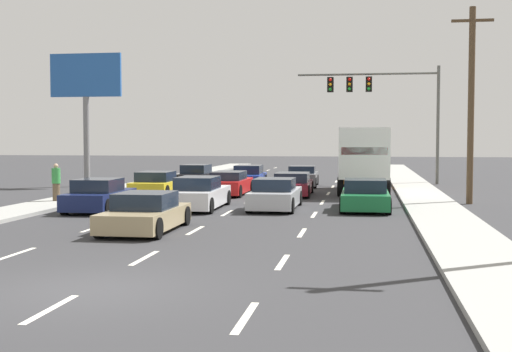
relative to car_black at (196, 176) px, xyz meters
name	(u,v)px	position (x,y,z in m)	size (l,w,h in m)	color
ground_plane	(269,191)	(4.97, -3.12, -0.58)	(140.00, 140.00, 0.00)	#333335
sidewalk_right	(426,199)	(13.08, -8.12, -0.51)	(2.32, 80.00, 0.14)	#9E9E99
sidewalk_left	(96,195)	(-3.13, -8.12, -0.51)	(2.32, 80.00, 0.14)	#9E9E99
lane_markings	(265,193)	(4.97, -4.63, -0.58)	(6.94, 62.00, 0.01)	silver
car_black	(196,176)	(0.00, 0.00, 0.00)	(1.84, 4.62, 1.30)	black
car_yellow	(157,184)	(-0.20, -7.24, -0.02)	(2.04, 4.11, 1.23)	yellow
car_navy	(99,196)	(-0.27, -14.66, 0.01)	(1.99, 4.15, 1.30)	#141E4C
car_blue	(249,176)	(3.27, 0.18, 0.00)	(1.97, 4.19, 1.27)	#1E389E
car_red	(230,184)	(3.41, -6.37, -0.01)	(1.82, 4.37, 1.23)	red
car_white	(199,194)	(3.52, -13.28, 0.02)	(1.92, 4.71, 1.35)	white
car_tan	(145,214)	(3.46, -20.05, -0.03)	(1.99, 4.33, 1.23)	tan
car_gray	(302,177)	(6.54, 0.30, -0.01)	(1.95, 4.15, 1.26)	slate
car_maroon	(292,185)	(6.62, -6.11, -0.04)	(2.06, 4.46, 1.17)	maroon
car_silver	(275,195)	(6.64, -12.87, -0.01)	(1.88, 4.48, 1.29)	#B7BABF
box_truck	(364,156)	(10.20, -4.04, 1.41)	(2.69, 8.38, 3.43)	white
car_green	(365,196)	(10.29, -12.49, -0.01)	(2.00, 4.66, 1.27)	#196B38
traffic_signal_mast	(374,93)	(10.81, 3.74, 5.22)	(9.00, 0.69, 7.48)	#595B56
utility_pole_mid	(471,103)	(14.87, -9.30, 3.89)	(1.80, 0.28, 8.67)	brown
roadside_billboard	(86,91)	(-6.35, -1.67, 5.18)	(4.44, 0.36, 8.00)	slate
pedestrian_near_corner	(56,182)	(-3.29, -12.18, 0.38)	(0.38, 0.38, 1.66)	brown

